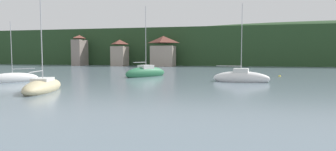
# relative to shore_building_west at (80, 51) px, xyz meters

# --- Properties ---
(wooded_hillside) EXTENTS (352.00, 51.14, 25.00)m
(wooded_hillside) POSITION_rel_shore_building_west_xyz_m (64.59, 34.36, 0.45)
(wooded_hillside) COLOR #264223
(wooded_hillside) RESTS_ON ground_plane
(shore_building_west) EXTENTS (3.16, 5.73, 9.66)m
(shore_building_west) POSITION_rel_shore_building_west_xyz_m (0.00, 0.00, 0.00)
(shore_building_west) COLOR gray
(shore_building_west) RESTS_ON ground_plane
(shore_building_westcentral) EXTENTS (4.33, 5.26, 8.06)m
(shore_building_westcentral) POSITION_rel_shore_building_west_xyz_m (13.70, -0.22, -0.80)
(shore_building_westcentral) COLOR gray
(shore_building_westcentral) RESTS_ON ground_plane
(shore_building_central) EXTENTS (7.00, 6.23, 9.01)m
(shore_building_central) POSITION_rel_shore_building_west_xyz_m (27.39, 0.24, -0.33)
(shore_building_central) COLOR gray
(shore_building_central) RESTS_ON ground_plane
(sailboat_far_6) EXTENTS (5.84, 7.90, 11.35)m
(sailboat_far_6) POSITION_rel_shore_building_west_xyz_m (34.21, -39.86, -4.16)
(sailboat_far_6) COLOR #2D754C
(sailboat_far_6) RESTS_ON ground_plane
(sailboat_far_7) EXTENTS (7.13, 3.17, 10.12)m
(sailboat_far_7) POSITION_rel_shore_building_west_xyz_m (48.29, -45.64, -4.23)
(sailboat_far_7) COLOR white
(sailboat_far_7) RESTS_ON ground_plane
(sailboat_mid_9) EXTENTS (4.71, 6.02, 7.90)m
(sailboat_mid_9) POSITION_rel_shore_building_west_xyz_m (20.73, -51.98, -4.34)
(sailboat_mid_9) COLOR white
(sailboat_mid_9) RESTS_ON ground_plane
(sailboat_mid_10) EXTENTS (4.24, 7.61, 10.47)m
(sailboat_mid_10) POSITION_rel_shore_building_west_xyz_m (30.19, -58.96, -4.31)
(sailboat_mid_10) COLOR #CCBC8E
(sailboat_mid_10) RESTS_ON ground_plane
(mooring_buoy_near) EXTENTS (0.39, 0.39, 0.39)m
(mooring_buoy_near) POSITION_rel_shore_building_west_xyz_m (54.53, -35.26, -4.71)
(mooring_buoy_near) COLOR yellow
(mooring_buoy_near) RESTS_ON ground_plane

